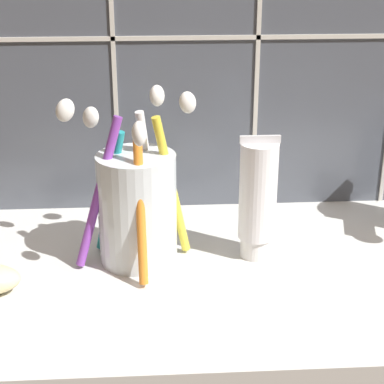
# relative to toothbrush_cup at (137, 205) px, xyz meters

# --- Properties ---
(sink_counter) EXTENTS (0.66, 0.33, 0.02)m
(sink_counter) POSITION_rel_toothbrush_cup_xyz_m (0.12, -0.02, -0.07)
(sink_counter) COLOR silver
(sink_counter) RESTS_ON ground
(toothbrush_cup) EXTENTS (0.14, 0.12, 0.18)m
(toothbrush_cup) POSITION_rel_toothbrush_cup_xyz_m (0.00, 0.00, 0.00)
(toothbrush_cup) COLOR silver
(toothbrush_cup) RESTS_ON sink_counter
(toothpaste_tube) EXTENTS (0.04, 0.04, 0.13)m
(toothpaste_tube) POSITION_rel_toothbrush_cup_xyz_m (0.12, 0.00, 0.00)
(toothpaste_tube) COLOR white
(toothpaste_tube) RESTS_ON sink_counter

